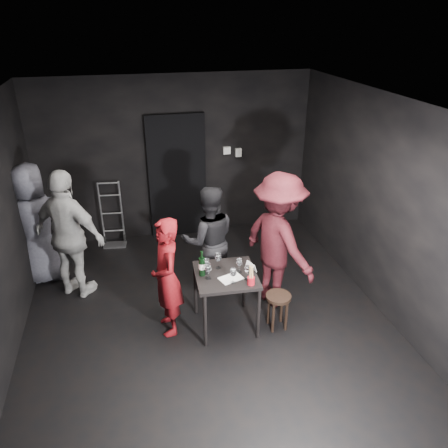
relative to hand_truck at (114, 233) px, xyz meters
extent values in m
cube|color=black|center=(1.12, -2.32, -0.21)|extent=(4.50, 5.00, 0.02)
cube|color=silver|center=(1.12, -2.32, 2.49)|extent=(4.50, 5.00, 0.02)
cube|color=black|center=(1.12, 0.18, 1.14)|extent=(4.50, 0.04, 2.70)
cube|color=black|center=(1.12, -4.82, 1.14)|extent=(4.50, 0.04, 2.70)
cube|color=black|center=(3.37, -2.32, 1.14)|extent=(0.04, 5.00, 2.70)
cube|color=black|center=(1.12, 0.12, 0.84)|extent=(0.95, 0.10, 2.10)
cube|color=#B7B7B2|center=(1.97, 0.13, 1.24)|extent=(0.12, 0.06, 0.12)
cube|color=#B7B7B2|center=(2.17, 0.13, 1.19)|extent=(0.10, 0.06, 0.14)
cylinder|color=#B2B2B7|center=(-0.16, 0.03, 0.34)|extent=(0.03, 0.03, 1.10)
cylinder|color=#B2B2B7|center=(0.16, 0.03, 0.34)|extent=(0.03, 0.03, 1.10)
cube|color=#B2B2B7|center=(0.00, -0.08, -0.19)|extent=(0.37, 0.20, 0.03)
cylinder|color=black|center=(-0.16, 0.06, -0.13)|extent=(0.04, 0.16, 0.16)
cylinder|color=black|center=(0.16, 0.06, -0.13)|extent=(0.04, 0.16, 0.16)
cube|color=black|center=(1.33, -2.49, 0.52)|extent=(0.72, 0.72, 0.04)
cylinder|color=black|center=(1.01, -2.81, 0.15)|extent=(0.04, 0.04, 0.71)
cylinder|color=black|center=(1.65, -2.81, 0.15)|extent=(0.04, 0.04, 0.71)
cylinder|color=black|center=(1.01, -2.17, 0.15)|extent=(0.04, 0.04, 0.71)
cylinder|color=black|center=(1.65, -2.17, 0.15)|extent=(0.04, 0.04, 0.71)
cylinder|color=#36241D|center=(1.94, -2.68, 0.24)|extent=(0.31, 0.31, 0.04)
cylinder|color=#36241D|center=(2.02, -2.59, 0.00)|extent=(0.04, 0.04, 0.41)
cylinder|color=#36241D|center=(1.85, -2.59, 0.00)|extent=(0.04, 0.04, 0.41)
cylinder|color=#36241D|center=(1.85, -2.76, 0.00)|extent=(0.04, 0.04, 0.41)
cylinder|color=#36241D|center=(2.02, -2.76, 0.00)|extent=(0.04, 0.04, 0.41)
imported|color=maroon|center=(0.64, -2.40, 0.54)|extent=(0.41, 0.57, 1.48)
imported|color=black|center=(1.29, -1.67, 0.59)|extent=(0.80, 0.47, 1.59)
imported|color=#3D1016|center=(2.10, -2.14, 0.90)|extent=(1.16, 1.57, 2.20)
imported|color=#BAB9B8|center=(-0.50, -1.35, 0.87)|extent=(1.38, 1.22, 2.16)
imported|color=slate|center=(-0.99, -0.86, 0.82)|extent=(1.04, 0.61, 2.05)
cube|color=white|center=(1.36, -2.60, 0.55)|extent=(0.31, 0.25, 0.00)
cylinder|color=black|center=(1.05, -2.45, 0.66)|extent=(0.08, 0.08, 0.23)
cylinder|color=black|center=(1.05, -2.45, 0.82)|extent=(0.03, 0.03, 0.09)
cylinder|color=white|center=(1.05, -2.45, 0.67)|extent=(0.08, 0.08, 0.07)
cylinder|color=#A5111C|center=(1.56, -2.77, 0.59)|extent=(0.08, 0.08, 0.09)
camera|label=1|loc=(0.30, -6.74, 3.35)|focal=35.00mm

